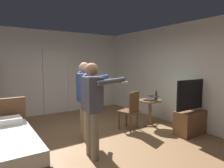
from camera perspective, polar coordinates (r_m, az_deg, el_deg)
ground_plane at (r=4.27m, az=-6.03°, el=-17.63°), size 6.86×6.86×0.00m
wall_back at (r=6.89m, az=-18.48°, el=3.10°), size 5.69×0.12×2.77m
wall_right at (r=5.75m, az=19.26°, el=2.51°), size 0.12×6.47×2.77m
doorway_frame at (r=6.92m, az=-15.51°, el=1.85°), size 0.93×0.08×2.13m
tv_flatscreen at (r=5.23m, az=22.23°, el=-8.76°), size 1.22×0.40×1.32m
side_table at (r=5.55m, az=10.95°, el=-6.91°), size 0.63×0.63×0.70m
laptop at (r=5.46m, az=11.20°, el=-4.13°), size 0.41×0.42×0.16m
bottle_on_table at (r=5.53m, az=12.65°, el=-3.36°), size 0.06×0.06×0.27m
wooden_chair at (r=5.10m, az=5.48°, el=-7.15°), size 0.54×0.54×0.99m
person_blue_shirt at (r=3.55m, az=-5.60°, el=-5.58°), size 0.70×0.64×1.72m
person_striped_shirt at (r=4.39m, az=-7.74°, el=-3.19°), size 0.62×0.68×1.73m
suitcase_dark at (r=5.76m, az=-29.36°, el=-9.82°), size 0.49×0.32×0.42m
suitcase_small at (r=5.43m, az=-29.09°, el=-10.82°), size 0.61×0.34×0.41m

